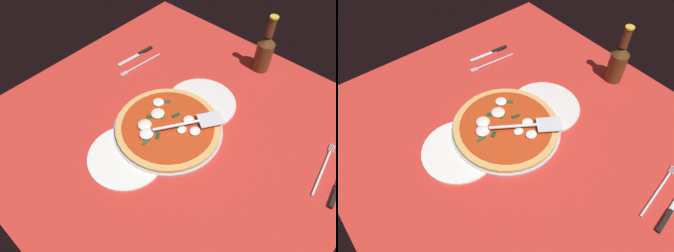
# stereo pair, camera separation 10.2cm
# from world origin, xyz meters

# --- Properties ---
(ground_plane) EXTENTS (1.13, 1.13, 0.01)m
(ground_plane) POSITION_xyz_m (0.00, 0.00, -0.00)
(ground_plane) COLOR red
(checker_pattern) EXTENTS (1.13, 1.13, 0.00)m
(checker_pattern) POSITION_xyz_m (0.00, -0.00, 0.00)
(checker_pattern) COLOR silver
(checker_pattern) RESTS_ON ground_plane
(pizza_pan) EXTENTS (0.36, 0.36, 0.01)m
(pizza_pan) POSITION_xyz_m (0.03, -0.01, 0.01)
(pizza_pan) COLOR #ABB3C2
(pizza_pan) RESTS_ON ground_plane
(dinner_plate_left) EXTENTS (0.24, 0.24, 0.01)m
(dinner_plate_left) POSITION_xyz_m (-0.14, -0.00, 0.01)
(dinner_plate_left) COLOR silver
(dinner_plate_left) RESTS_ON ground_plane
(dinner_plate_right) EXTENTS (0.24, 0.24, 0.01)m
(dinner_plate_right) POSITION_xyz_m (0.19, -0.03, 0.01)
(dinner_plate_right) COLOR white
(dinner_plate_right) RESTS_ON ground_plane
(pizza) EXTENTS (0.34, 0.34, 0.03)m
(pizza) POSITION_xyz_m (0.03, -0.01, 0.02)
(pizza) COLOR #DEA75A
(pizza) RESTS_ON pizza_pan
(pizza_server) EXTENTS (0.21, 0.16, 0.01)m
(pizza_server) POSITION_xyz_m (-0.02, 0.05, 0.05)
(pizza_server) COLOR silver
(pizza_server) RESTS_ON pizza
(place_setting_near) EXTENTS (0.20, 0.14, 0.01)m
(place_setting_near) POSITION_xyz_m (-0.16, -0.33, 0.00)
(place_setting_near) COLOR white
(place_setting_near) RESTS_ON ground_plane
(place_setting_far) EXTENTS (0.22, 0.14, 0.01)m
(place_setting_far) POSITION_xyz_m (-0.16, 0.47, 0.00)
(place_setting_far) COLOR silver
(place_setting_far) RESTS_ON ground_plane
(beer_bottle) EXTENTS (0.06, 0.06, 0.23)m
(beer_bottle) POSITION_xyz_m (-0.45, 0.05, 0.09)
(beer_bottle) COLOR #583318
(beer_bottle) RESTS_ON ground_plane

